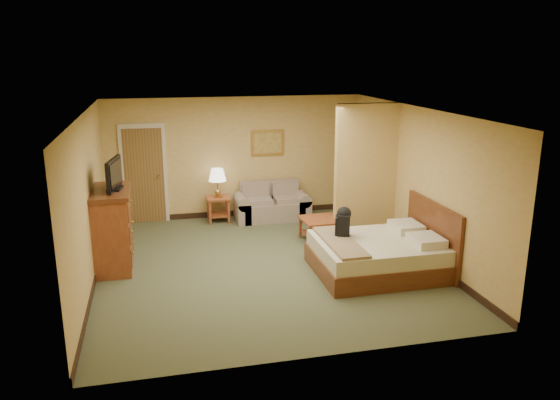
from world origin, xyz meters
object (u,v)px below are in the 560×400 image
object	(u,v)px
loveseat	(272,207)
dresser	(112,229)
coffee_table	(320,225)
bed	(382,254)

from	to	relation	value
loveseat	dresser	xyz separation A→B (m)	(-3.17, -2.09, 0.42)
coffee_table	bed	distance (m)	1.74
loveseat	dresser	world-z (taller)	dresser
loveseat	coffee_table	world-z (taller)	loveseat
coffee_table	loveseat	bearing A→B (deg)	109.57
coffee_table	bed	xyz separation A→B (m)	(0.54, -1.65, -0.02)
loveseat	bed	distance (m)	3.48
bed	dresser	bearing A→B (deg)	164.27
loveseat	dresser	size ratio (longest dim) A/B	1.18
coffee_table	bed	bearing A→B (deg)	-71.86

